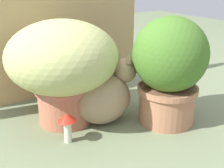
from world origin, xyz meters
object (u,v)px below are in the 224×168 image
Objects in this scene: grass_planter at (63,63)px; mushroom_ornament_red at (67,122)px; leafy_planter at (169,68)px; cat at (107,96)px.

grass_planter is 3.80× the size of mushroom_ornament_red.
leafy_planter is (0.38, -0.25, -0.02)m from grass_planter.
mushroom_ornament_red is at bearing 170.45° from leafy_planter.
cat is (-0.23, 0.14, -0.13)m from leafy_planter.
grass_planter is at bearing 147.04° from leafy_planter.
grass_planter reaches higher than cat.
leafy_planter is at bearing -31.68° from cat.
grass_planter is at bearing 145.23° from cat.
cat reaches higher than mushroom_ornament_red.
mushroom_ornament_red is (-0.07, -0.17, -0.18)m from grass_planter.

